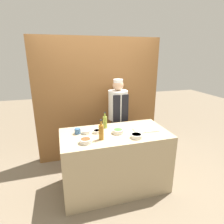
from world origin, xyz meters
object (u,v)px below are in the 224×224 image
bottle_oil (105,122)px  bottle_amber (101,132)px  chef_center (118,119)px  sauce_bowl_white (137,136)px  cutting_board (146,130)px  sauce_bowl_orange (86,132)px  cup_blue (78,131)px  sauce_bowl_brown (86,141)px  sauce_bowl_red (97,131)px  sauce_bowl_green (118,131)px

bottle_oil → bottle_amber: bearing=-111.1°
chef_center → sauce_bowl_white: bearing=-92.3°
cutting_board → bottle_oil: size_ratio=1.41×
sauce_bowl_orange → chef_center: 0.95m
sauce_bowl_white → cup_blue: (-0.79, 0.38, 0.01)m
sauce_bowl_brown → bottle_oil: 0.59m
sauce_bowl_red → sauce_bowl_white: bearing=-32.7°
bottle_oil → chef_center: chef_center is taller
sauce_bowl_brown → cup_blue: cup_blue is taller
sauce_bowl_red → sauce_bowl_white: sauce_bowl_white is taller
cutting_board → bottle_oil: bearing=155.1°
sauce_bowl_brown → bottle_amber: bottle_amber is taller
sauce_bowl_green → bottle_oil: bearing=117.1°
sauce_bowl_orange → sauce_bowl_white: size_ratio=0.74×
sauce_bowl_red → cup_blue: 0.29m
sauce_bowl_red → bottle_amber: size_ratio=0.39×
sauce_bowl_red → chef_center: 0.86m
sauce_bowl_red → sauce_bowl_brown: bearing=-127.1°
sauce_bowl_orange → sauce_bowl_green: (0.46, -0.13, 0.00)m
sauce_bowl_red → bottle_amber: 0.25m
chef_center → bottle_amber: bearing=-120.8°
sauce_bowl_green → sauce_bowl_red: bearing=162.0°
sauce_bowl_red → bottle_amber: bottle_amber is taller
bottle_amber → cup_blue: (-0.30, 0.29, -0.07)m
sauce_bowl_orange → sauce_bowl_red: bearing=-10.8°
sauce_bowl_red → sauce_bowl_white: size_ratio=0.69×
sauce_bowl_white → cup_blue: cup_blue is taller
sauce_bowl_white → cup_blue: size_ratio=1.80×
sauce_bowl_green → sauce_bowl_brown: (-0.51, -0.18, -0.00)m
cup_blue → chef_center: size_ratio=0.06×
cutting_board → chef_center: size_ratio=0.22×
sauce_bowl_brown → cutting_board: (0.97, 0.17, -0.02)m
sauce_bowl_red → cutting_board: 0.77m
sauce_bowl_orange → cup_blue: size_ratio=1.33×
sauce_bowl_brown → bottle_oil: bearing=49.5°
cutting_board → cup_blue: 1.05m
sauce_bowl_orange → sauce_bowl_white: 0.75m
cup_blue → cutting_board: bearing=-8.9°
sauce_bowl_green → chef_center: size_ratio=0.10×
bottle_amber → cutting_board: bearing=9.5°
sauce_bowl_orange → cup_blue: (-0.13, 0.02, 0.01)m
sauce_bowl_red → chef_center: (0.55, 0.66, -0.08)m
sauce_bowl_red → sauce_bowl_green: bearing=-18.0°
sauce_bowl_brown → cutting_board: bearing=10.1°
sauce_bowl_green → cutting_board: (0.46, -0.01, -0.02)m
cup_blue → bottle_amber: bearing=-44.1°
cutting_board → cup_blue: size_ratio=4.06×
sauce_bowl_white → chef_center: chef_center is taller
sauce_bowl_white → sauce_bowl_green: 0.31m
sauce_bowl_orange → cup_blue: cup_blue is taller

